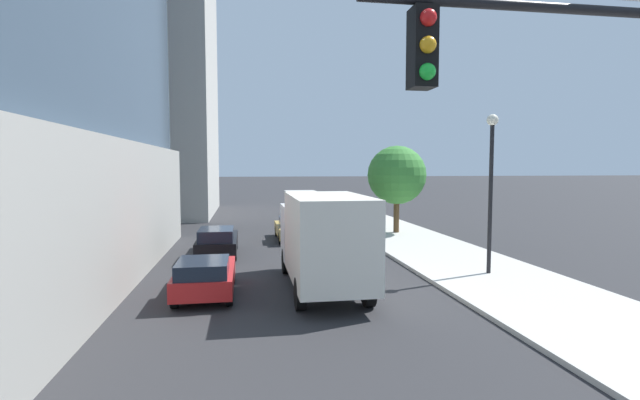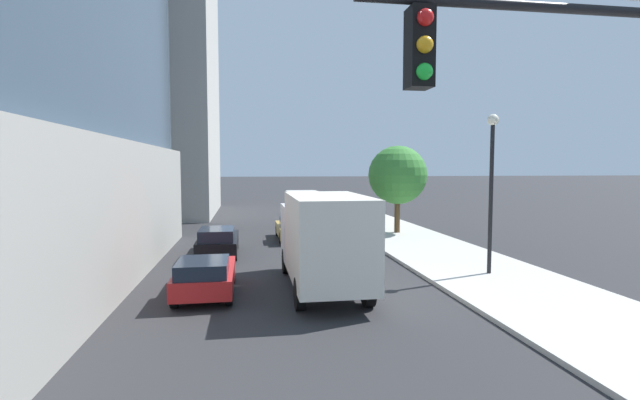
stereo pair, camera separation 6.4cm
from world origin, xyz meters
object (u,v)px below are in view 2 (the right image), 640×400
Objects in this scene: car_red at (205,275)px; box_truck at (323,237)px; construction_building at (140,50)px; car_gold at (292,228)px; car_black at (218,241)px; street_lamp at (492,171)px; traffic_light_pole at (611,127)px; street_tree at (398,175)px.

box_truck is (4.04, 0.12, 1.19)m from car_red.
construction_building is 7.65× the size of car_gold.
car_black is 0.67× the size of box_truck.
car_red is (7.90, -28.52, -14.04)m from construction_building.
construction_building reaches higher than street_lamp.
traffic_light_pole is at bearing -111.51° from street_lamp.
street_lamp is at bearing 7.69° from box_truck.
traffic_light_pole is 1.52× the size of car_gold.
car_black is (0.00, 7.10, 0.02)m from car_red.
car_red is (-10.85, -1.04, -3.48)m from street_lamp.
street_tree reaches higher than car_red.
street_lamp is 1.30× the size of car_black.
car_black reaches higher than car_red.
car_red is at bearing 124.08° from traffic_light_pole.
car_gold is (-2.56, 21.14, -4.22)m from traffic_light_pole.
street_tree is (0.05, 11.50, -0.38)m from street_lamp.
construction_building is at bearing 139.63° from street_tree.
car_red is (-6.60, 9.75, -4.21)m from traffic_light_pole.
box_truck reaches higher than car_red.
car_red is 0.57× the size of box_truck.
car_black reaches higher than car_gold.
street_lamp is 11.50m from street_tree.
street_lamp is 1.36× the size of car_gold.
traffic_light_pole is (14.50, -38.27, -9.82)m from construction_building.
traffic_light_pole is at bearing -100.93° from street_tree.
street_lamp reaches higher than car_red.
traffic_light_pole is 1.25× the size of street_tree.
street_lamp is at bearing 68.49° from traffic_light_pole.
street_lamp reaches higher than street_tree.
traffic_light_pole is 11.62m from street_lamp.
construction_building is at bearing 124.30° from street_lamp.
box_truck is at bearing -90.00° from car_gold.
construction_building reaches higher than car_black.
car_black is (7.90, -21.42, -14.02)m from construction_building.
street_lamp is 12.87m from car_gold.
car_gold is at bearing 96.89° from traffic_light_pole.
car_red is (-10.90, -12.54, -3.10)m from street_tree.
construction_building is 33.38m from box_truck.
traffic_light_pole reaches higher than car_gold.
construction_building is at bearing 105.48° from car_red.
traffic_light_pole is 1.11× the size of street_lamp.
street_tree reaches higher than car_black.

